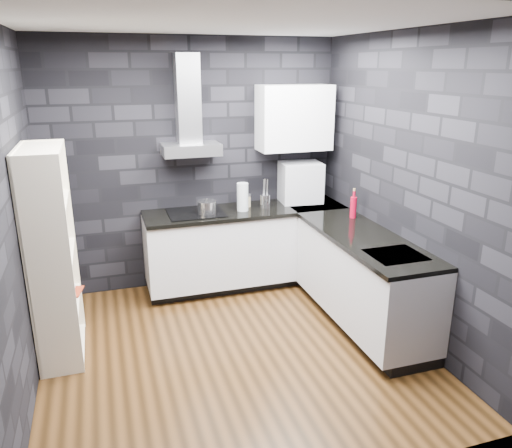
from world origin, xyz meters
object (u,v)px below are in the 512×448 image
pot (207,208)px  appliance_garage (300,182)px  utensil_crock (265,201)px  red_bottle (353,208)px  glass_vase (243,197)px  fruit_bowl (51,256)px  bookshelf (52,255)px  storage_jar (246,201)px

pot → appliance_garage: bearing=8.5°
utensil_crock → red_bottle: bearing=-41.4°
glass_vase → fruit_bowl: 2.09m
bookshelf → fruit_bowl: bearing=-75.1°
pot → fruit_bowl: (-1.48, -0.90, -0.03)m
storage_jar → fruit_bowl: 2.22m
glass_vase → bookshelf: bookshelf is taller
bookshelf → fruit_bowl: bookshelf is taller
pot → appliance_garage: (1.13, 0.17, 0.16)m
storage_jar → appliance_garage: size_ratio=0.27×
storage_jar → appliance_garage: (0.65, 0.02, 0.16)m
glass_vase → storage_jar: glass_vase is taller
utensil_crock → appliance_garage: size_ratio=0.31×
glass_vase → appliance_garage: appliance_garage is taller
pot → glass_vase: 0.41m
appliance_garage → fruit_bowl: appliance_garage is taller
pot → glass_vase: (0.40, 0.01, 0.08)m
pot → bookshelf: 1.68m
appliance_garage → red_bottle: appliance_garage is taller
pot → storage_jar: pot is taller
glass_vase → fruit_bowl: bearing=-154.1°
pot → fruit_bowl: pot is taller
pot → glass_vase: size_ratio=0.65×
pot → red_bottle: (1.40, -0.59, 0.04)m
pot → storage_jar: 0.50m
pot → red_bottle: size_ratio=0.90×
red_bottle → fruit_bowl: (-2.88, -0.31, -0.07)m
pot → bookshelf: bookshelf is taller
red_bottle → glass_vase: bearing=149.1°
utensil_crock → appliance_garage: (0.46, 0.11, 0.15)m
pot → fruit_bowl: size_ratio=0.87×
storage_jar → appliance_garage: 0.67m
utensil_crock → pot: bearing=-175.1°
appliance_garage → bookshelf: bookshelf is taller
red_bottle → fruit_bowl: 2.90m
utensil_crock → fruit_bowl: utensil_crock is taller
appliance_garage → red_bottle: (0.27, -0.76, -0.12)m
glass_vase → bookshelf: bearing=-156.8°
appliance_garage → fruit_bowl: bearing=-152.3°
glass_vase → storage_jar: bearing=59.5°
fruit_bowl → utensil_crock: bearing=24.0°
glass_vase → fruit_bowl: (-1.87, -0.91, -0.11)m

